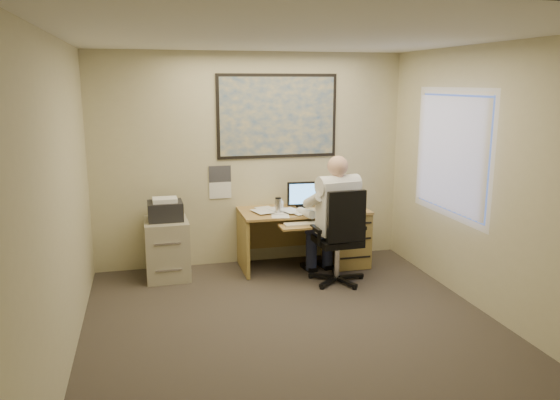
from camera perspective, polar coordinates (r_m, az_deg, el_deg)
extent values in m
cube|color=#38322B|center=(5.29, 1.97, -13.88)|extent=(4.00, 4.50, 0.00)
cube|color=white|center=(4.76, 2.21, 16.73)|extent=(4.00, 4.50, 0.00)
cube|color=beige|center=(7.00, -3.02, 4.21)|extent=(4.00, 0.00, 2.70)
cube|color=beige|center=(2.83, 14.88, -8.33)|extent=(4.00, 0.00, 2.70)
cube|color=beige|center=(4.71, -21.99, -0.62)|extent=(0.00, 4.50, 2.70)
cube|color=beige|center=(5.72, 21.72, 1.54)|extent=(0.00, 4.50, 2.70)
cube|color=#B08A4B|center=(6.90, 2.47, -1.11)|extent=(1.60, 0.75, 0.03)
cube|color=#AB8E46|center=(7.17, 6.86, -3.77)|extent=(0.45, 0.70, 0.70)
cube|color=#AB8E46|center=(6.82, -3.88, -4.54)|extent=(0.04, 0.70, 0.70)
cube|color=#AB8E46|center=(7.29, 1.68, -2.69)|extent=(1.55, 0.03, 0.55)
cylinder|color=black|center=(7.04, 2.34, -0.63)|extent=(0.16, 0.16, 0.02)
cube|color=black|center=(6.99, 2.39, 0.68)|extent=(0.40, 0.07, 0.30)
cube|color=#559EE9|center=(6.96, 2.45, 0.64)|extent=(0.36, 0.03, 0.26)
cube|color=#B08A4B|center=(6.46, 2.34, -2.73)|extent=(0.55, 0.30, 0.02)
cube|color=beige|center=(6.45, 2.34, -2.53)|extent=(0.43, 0.14, 0.02)
cube|color=black|center=(7.14, 6.84, -0.38)|extent=(0.27, 0.26, 0.05)
cylinder|color=silver|center=(6.68, -0.20, -0.61)|extent=(0.08, 0.08, 0.18)
cylinder|color=white|center=(6.89, 0.01, -0.53)|extent=(0.08, 0.08, 0.11)
cube|color=white|center=(6.78, -1.18, -1.10)|extent=(0.60, 0.56, 0.02)
cube|color=#1E4C93|center=(7.00, -0.26, 8.74)|extent=(1.56, 0.03, 1.06)
cube|color=white|center=(6.97, -6.27, 1.86)|extent=(0.28, 0.01, 0.42)
cube|color=#A9A288|center=(6.76, -11.72, -4.98)|extent=(0.52, 0.62, 0.71)
cube|color=black|center=(6.64, -11.89, -1.12)|extent=(0.41, 0.36, 0.22)
cube|color=white|center=(6.59, -11.94, 0.00)|extent=(0.29, 0.23, 0.05)
cylinder|color=silver|center=(6.52, 5.97, -6.24)|extent=(0.06, 0.06, 0.43)
cube|color=black|center=(6.45, 6.02, -4.26)|extent=(0.51, 0.51, 0.07)
cube|color=black|center=(6.13, 6.77, -1.74)|extent=(0.45, 0.08, 0.59)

